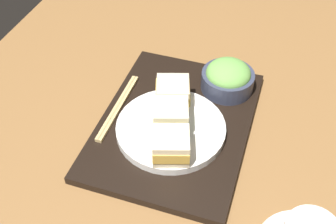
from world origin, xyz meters
The scene contains 8 objects.
ground_plane centered at (0.00, 0.00, -1.50)cm, with size 140.00×100.00×3.00cm, color brown.
serving_tray centered at (-0.88, -0.36, 0.84)cm, with size 38.31×28.48×1.68cm, color black.
sandwich_plate centered at (2.06, 0.21, 2.48)cm, with size 20.89×20.89×1.59cm, color silver.
sandwich_near centered at (-4.51, -1.75, 5.63)cm, with size 8.21×8.37×4.72cm.
sandwich_middle centered at (2.06, 0.21, 5.86)cm, with size 8.18×8.13×5.18cm.
sandwich_far centered at (8.64, 2.16, 5.69)cm, with size 8.09×7.99×4.83cm.
salad_bowl centered at (-13.54, 7.39, 4.61)cm, with size 10.99×10.99×6.51cm.
chopsticks_pair centered at (-0.68, -12.07, 2.03)cm, with size 19.26×1.35×0.70cm.
Camera 1 is at (54.09, 16.57, 61.77)cm, focal length 45.27 mm.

